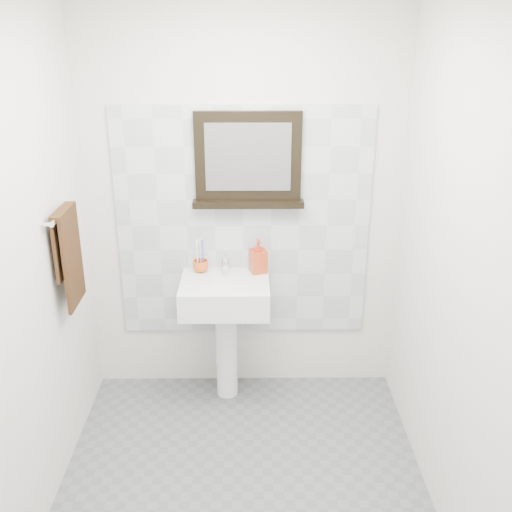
{
  "coord_description": "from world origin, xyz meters",
  "views": [
    {
      "loc": [
        0.05,
        -2.52,
        2.37
      ],
      "look_at": [
        0.08,
        0.55,
        1.15
      ],
      "focal_mm": 42.0,
      "sensor_mm": 36.0,
      "label": 1
    }
  ],
  "objects_px": {
    "toothbrush_cup": "(201,266)",
    "soap_dispenser": "(258,256)",
    "pedestal_sink": "(225,307)",
    "framed_mirror": "(248,162)",
    "hand_towel": "(68,250)"
  },
  "relations": [
    {
      "from": "toothbrush_cup",
      "to": "hand_towel",
      "type": "bearing_deg",
      "value": -142.98
    },
    {
      "from": "soap_dispenser",
      "to": "framed_mirror",
      "type": "xyz_separation_m",
      "value": [
        -0.06,
        0.05,
        0.59
      ]
    },
    {
      "from": "toothbrush_cup",
      "to": "soap_dispenser",
      "type": "bearing_deg",
      "value": -0.85
    },
    {
      "from": "pedestal_sink",
      "to": "framed_mirror",
      "type": "relative_size",
      "value": 1.4
    },
    {
      "from": "framed_mirror",
      "to": "soap_dispenser",
      "type": "bearing_deg",
      "value": -41.82
    },
    {
      "from": "soap_dispenser",
      "to": "framed_mirror",
      "type": "relative_size",
      "value": 0.32
    },
    {
      "from": "pedestal_sink",
      "to": "toothbrush_cup",
      "type": "height_order",
      "value": "pedestal_sink"
    },
    {
      "from": "framed_mirror",
      "to": "toothbrush_cup",
      "type": "bearing_deg",
      "value": -170.91
    },
    {
      "from": "pedestal_sink",
      "to": "hand_towel",
      "type": "xyz_separation_m",
      "value": [
        -0.83,
        -0.37,
        0.53
      ]
    },
    {
      "from": "toothbrush_cup",
      "to": "soap_dispenser",
      "type": "xyz_separation_m",
      "value": [
        0.37,
        -0.01,
        0.07
      ]
    },
    {
      "from": "hand_towel",
      "to": "framed_mirror",
      "type": "bearing_deg",
      "value": 29.57
    },
    {
      "from": "framed_mirror",
      "to": "hand_towel",
      "type": "relative_size",
      "value": 1.25
    },
    {
      "from": "pedestal_sink",
      "to": "hand_towel",
      "type": "distance_m",
      "value": 1.05
    },
    {
      "from": "toothbrush_cup",
      "to": "soap_dispenser",
      "type": "distance_m",
      "value": 0.37
    },
    {
      "from": "pedestal_sink",
      "to": "toothbrush_cup",
      "type": "distance_m",
      "value": 0.31
    }
  ]
}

